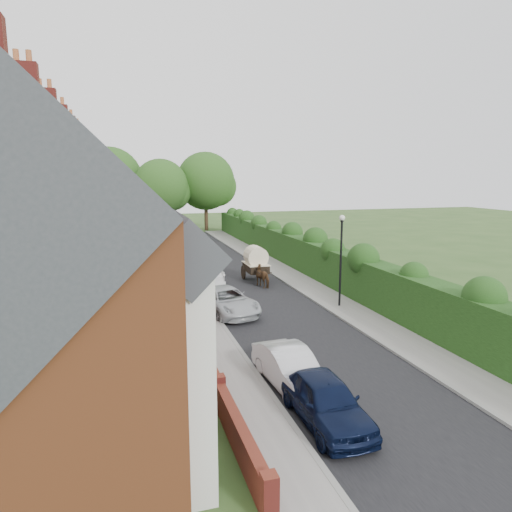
{
  "coord_description": "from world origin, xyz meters",
  "views": [
    {
      "loc": [
        -8.09,
        -18.15,
        7.27
      ],
      "look_at": [
        0.11,
        9.21,
        2.2
      ],
      "focal_mm": 32.0,
      "sensor_mm": 36.0,
      "label": 1
    }
  ],
  "objects_px": {
    "car_silver_a": "(290,368)",
    "car_silver_b": "(226,301)",
    "lamppost": "(341,249)",
    "horse_cart": "(256,261)",
    "car_red": "(192,251)",
    "car_beige": "(183,241)",
    "car_black": "(166,230)",
    "car_green": "(199,272)",
    "car_white": "(211,278)",
    "car_grey": "(183,239)",
    "car_navy": "(325,400)",
    "horse": "(264,276)"
  },
  "relations": [
    {
      "from": "car_navy",
      "to": "car_beige",
      "type": "height_order",
      "value": "car_beige"
    },
    {
      "from": "horse",
      "to": "car_navy",
      "type": "bearing_deg",
      "value": 62.81
    },
    {
      "from": "car_grey",
      "to": "horse_cart",
      "type": "bearing_deg",
      "value": -81.11
    },
    {
      "from": "car_navy",
      "to": "horse_cart",
      "type": "height_order",
      "value": "horse_cart"
    },
    {
      "from": "car_green",
      "to": "car_red",
      "type": "bearing_deg",
      "value": 81.93
    },
    {
      "from": "car_white",
      "to": "horse",
      "type": "bearing_deg",
      "value": -2.29
    },
    {
      "from": "car_red",
      "to": "horse_cart",
      "type": "distance_m",
      "value": 10.6
    },
    {
      "from": "car_beige",
      "to": "horse",
      "type": "distance_m",
      "value": 17.75
    },
    {
      "from": "car_silver_b",
      "to": "horse",
      "type": "distance_m",
      "value": 6.22
    },
    {
      "from": "car_navy",
      "to": "horse_cart",
      "type": "relative_size",
      "value": 1.23
    },
    {
      "from": "car_black",
      "to": "horse",
      "type": "bearing_deg",
      "value": -83.14
    },
    {
      "from": "car_beige",
      "to": "car_black",
      "type": "xyz_separation_m",
      "value": [
        -0.68,
        10.55,
        -0.08
      ]
    },
    {
      "from": "car_silver_b",
      "to": "horse_cart",
      "type": "height_order",
      "value": "horse_cart"
    },
    {
      "from": "car_grey",
      "to": "car_beige",
      "type": "bearing_deg",
      "value": -96.56
    },
    {
      "from": "car_silver_a",
      "to": "car_silver_b",
      "type": "xyz_separation_m",
      "value": [
        -0.22,
        8.99,
        0.01
      ]
    },
    {
      "from": "car_white",
      "to": "car_red",
      "type": "height_order",
      "value": "car_white"
    },
    {
      "from": "car_red",
      "to": "horse_cart",
      "type": "height_order",
      "value": "horse_cart"
    },
    {
      "from": "car_silver_a",
      "to": "horse_cart",
      "type": "xyz_separation_m",
      "value": [
        3.48,
        15.82,
        0.73
      ]
    },
    {
      "from": "car_silver_b",
      "to": "car_black",
      "type": "height_order",
      "value": "car_black"
    },
    {
      "from": "car_beige",
      "to": "horse_cart",
      "type": "xyz_separation_m",
      "value": [
        2.94,
        -15.67,
        0.61
      ]
    },
    {
      "from": "car_silver_a",
      "to": "car_silver_b",
      "type": "height_order",
      "value": "car_silver_b"
    },
    {
      "from": "lamppost",
      "to": "horse_cart",
      "type": "xyz_separation_m",
      "value": [
        -2.58,
        7.62,
        -1.89
      ]
    },
    {
      "from": "car_silver_a",
      "to": "lamppost",
      "type": "bearing_deg",
      "value": 49.63
    },
    {
      "from": "car_navy",
      "to": "car_white",
      "type": "bearing_deg",
      "value": 89.72
    },
    {
      "from": "car_silver_a",
      "to": "car_black",
      "type": "relative_size",
      "value": 0.97
    },
    {
      "from": "car_white",
      "to": "horse",
      "type": "height_order",
      "value": "horse"
    },
    {
      "from": "car_navy",
      "to": "car_silver_a",
      "type": "distance_m",
      "value": 2.52
    },
    {
      "from": "lamppost",
      "to": "car_beige",
      "type": "bearing_deg",
      "value": 103.33
    },
    {
      "from": "car_silver_a",
      "to": "car_white",
      "type": "relative_size",
      "value": 0.89
    },
    {
      "from": "car_silver_a",
      "to": "car_silver_b",
      "type": "distance_m",
      "value": 8.99
    },
    {
      "from": "car_silver_a",
      "to": "car_white",
      "type": "height_order",
      "value": "car_silver_a"
    },
    {
      "from": "car_beige",
      "to": "car_grey",
      "type": "distance_m",
      "value": 2.12
    },
    {
      "from": "car_red",
      "to": "car_black",
      "type": "bearing_deg",
      "value": 78.79
    },
    {
      "from": "car_silver_a",
      "to": "car_navy",
      "type": "bearing_deg",
      "value": -90.46
    },
    {
      "from": "car_silver_a",
      "to": "horse_cart",
      "type": "bearing_deg",
      "value": 73.7
    },
    {
      "from": "car_white",
      "to": "car_green",
      "type": "relative_size",
      "value": 1.2
    },
    {
      "from": "horse",
      "to": "car_silver_b",
      "type": "bearing_deg",
      "value": 37.7
    },
    {
      "from": "car_silver_b",
      "to": "car_white",
      "type": "bearing_deg",
      "value": 73.93
    },
    {
      "from": "lamppost",
      "to": "car_grey",
      "type": "height_order",
      "value": "lamppost"
    },
    {
      "from": "car_silver_a",
      "to": "car_grey",
      "type": "relative_size",
      "value": 0.86
    },
    {
      "from": "car_grey",
      "to": "car_navy",
      "type": "bearing_deg",
      "value": -90.72
    },
    {
      "from": "car_red",
      "to": "car_beige",
      "type": "height_order",
      "value": "car_beige"
    },
    {
      "from": "car_white",
      "to": "car_beige",
      "type": "xyz_separation_m",
      "value": [
        0.43,
        16.7,
        0.13
      ]
    },
    {
      "from": "lamppost",
      "to": "car_navy",
      "type": "bearing_deg",
      "value": -118.88
    },
    {
      "from": "car_red",
      "to": "horse",
      "type": "relative_size",
      "value": 2.36
    },
    {
      "from": "car_green",
      "to": "car_red",
      "type": "height_order",
      "value": "car_red"
    },
    {
      "from": "car_white",
      "to": "horse_cart",
      "type": "relative_size",
      "value": 1.34
    },
    {
      "from": "horse",
      "to": "horse_cart",
      "type": "relative_size",
      "value": 0.5
    },
    {
      "from": "car_navy",
      "to": "car_white",
      "type": "relative_size",
      "value": 0.91
    },
    {
      "from": "car_grey",
      "to": "horse_cart",
      "type": "distance_m",
      "value": 17.99
    }
  ]
}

